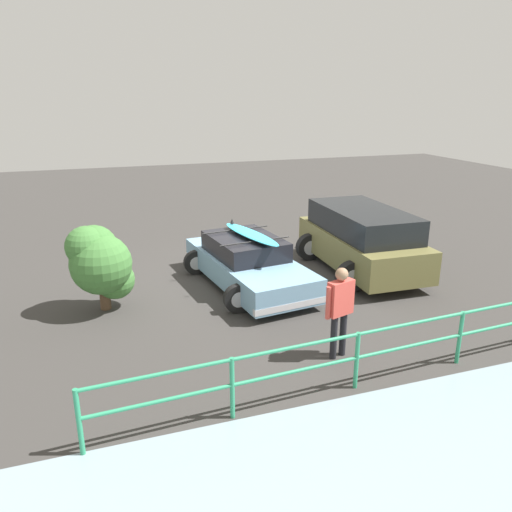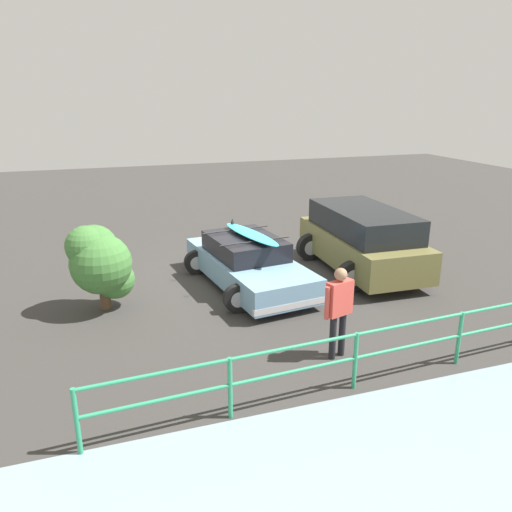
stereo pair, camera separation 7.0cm
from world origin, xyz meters
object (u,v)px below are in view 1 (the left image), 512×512
sedan_car (247,263)px  bush_near_left (99,261)px  suv_car (361,239)px  person_bystander (340,304)px

sedan_car → bush_near_left: 3.53m
sedan_car → suv_car: 3.19m
person_bystander → bush_near_left: bearing=-41.6°
bush_near_left → suv_car: bearing=-175.9°
suv_car → bush_near_left: bearing=4.1°
suv_car → sedan_car: bearing=0.6°
sedan_car → bush_near_left: bush_near_left is taller
person_bystander → bush_near_left: size_ratio=0.88×
sedan_car → suv_car: bearing=-179.4°
suv_car → person_bystander: person_bystander is taller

